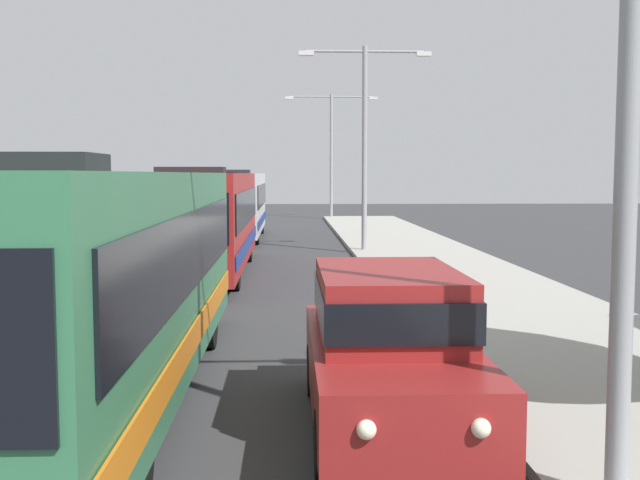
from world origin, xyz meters
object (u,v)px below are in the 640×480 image
at_px(white_suv, 388,343).
at_px(streetlamp_mid, 365,126).
at_px(bus_second_in_line, 206,218).
at_px(box_truck_oncoming, 185,198).
at_px(bus_lead, 97,276).
at_px(bus_middle, 235,203).
at_px(streetlamp_far, 331,141).

bearing_deg(white_suv, streetlamp_mid, 85.18).
height_order(bus_second_in_line, box_truck_oncoming, bus_second_in_line).
bearing_deg(bus_second_in_line, box_truck_oncoming, 99.34).
relative_size(bus_lead, white_suv, 2.37).
xyz_separation_m(bus_middle, streetlamp_mid, (5.40, -6.98, 3.13)).
xyz_separation_m(bus_middle, white_suv, (3.70, -27.16, -0.66)).
height_order(box_truck_oncoming, streetlamp_far, streetlamp_far).
xyz_separation_m(streetlamp_mid, streetlamp_far, (-0.00, 22.65, 0.39)).
height_order(bus_lead, bus_middle, same).
bearing_deg(streetlamp_far, bus_middle, -109.01).
xyz_separation_m(box_truck_oncoming, streetlamp_far, (8.70, 8.36, 3.50)).
distance_m(streetlamp_mid, streetlamp_far, 22.66).
height_order(streetlamp_mid, streetlamp_far, streetlamp_far).
xyz_separation_m(bus_second_in_line, streetlamp_far, (5.40, 28.44, 3.51)).
bearing_deg(bus_middle, box_truck_oncoming, 114.32).
height_order(bus_lead, box_truck_oncoming, bus_lead).
distance_m(bus_middle, streetlamp_mid, 9.37).
bearing_deg(white_suv, streetlamp_far, 87.73).
relative_size(bus_second_in_line, bus_middle, 1.06).
height_order(bus_lead, white_suv, bus_lead).
relative_size(bus_lead, box_truck_oncoming, 1.52).
bearing_deg(box_truck_oncoming, white_suv, -78.52).
bearing_deg(streetlamp_mid, streetlamp_far, 90.00).
relative_size(bus_middle, streetlamp_mid, 1.39).
bearing_deg(bus_middle, bus_lead, -90.00).
bearing_deg(box_truck_oncoming, streetlamp_mid, -58.67).
bearing_deg(bus_second_in_line, streetlamp_mid, 46.98).
relative_size(streetlamp_mid, streetlamp_far, 0.93).
bearing_deg(white_suv, box_truck_oncoming, 101.48).
height_order(white_suv, streetlamp_far, streetlamp_far).
bearing_deg(white_suv, bus_middle, 97.75).
xyz_separation_m(bus_second_in_line, bus_middle, (-0.00, 12.77, -0.00)).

